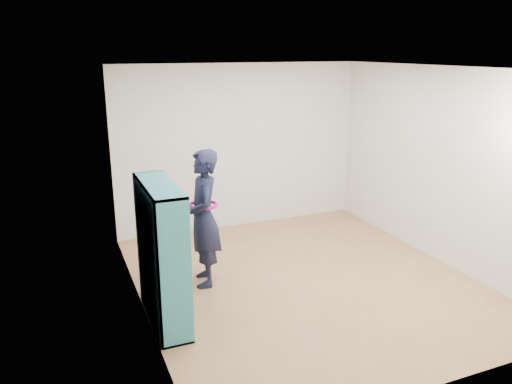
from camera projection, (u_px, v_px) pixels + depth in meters
name	position (u px, v px, depth m)	size (l,w,h in m)	color
floor	(305.00, 280.00, 6.28)	(4.50, 4.50, 0.00)	olive
ceiling	(311.00, 68.00, 5.55)	(4.50, 4.50, 0.00)	white
wall_left	(137.00, 200.00, 5.18)	(0.02, 4.50, 2.60)	silver
wall_right	(440.00, 166.00, 6.65)	(0.02, 4.50, 2.60)	silver
wall_back	(240.00, 147.00, 7.91)	(4.00, 0.02, 2.60)	silver
wall_front	(444.00, 248.00, 3.92)	(4.00, 0.02, 2.60)	silver
bookshelf	(160.00, 256.00, 5.16)	(0.33, 1.13, 1.51)	teal
person	(204.00, 218.00, 5.99)	(0.51, 0.68, 1.68)	black
smartphone	(189.00, 208.00, 6.02)	(0.02, 0.10, 0.14)	silver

